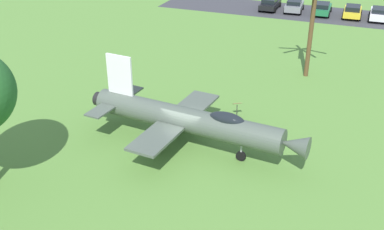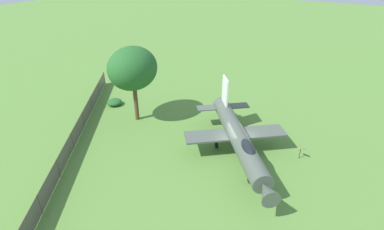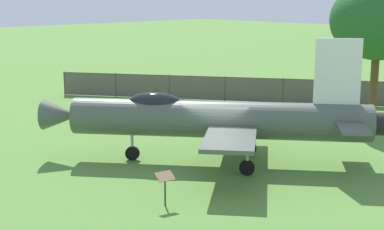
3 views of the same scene
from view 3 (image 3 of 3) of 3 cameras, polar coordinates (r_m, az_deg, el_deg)
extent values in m
plane|color=#568438|center=(24.21, 2.64, -4.76)|extent=(200.00, 200.00, 0.00)
cylinder|color=#4C564C|center=(23.75, 2.68, -0.44)|extent=(10.55, 8.73, 1.52)
cone|color=#4C564C|center=(25.19, -12.70, -0.01)|extent=(2.06, 2.01, 1.29)
cylinder|color=black|center=(24.08, 17.94, -0.84)|extent=(1.04, 1.09, 0.91)
ellipsoid|color=black|center=(23.99, -3.71, 1.24)|extent=(2.29, 2.07, 0.84)
cube|color=white|center=(23.47, 14.12, 4.16)|extent=(1.50, 1.22, 2.59)
cube|color=#4C564C|center=(21.27, 3.73, -2.44)|extent=(3.69, 3.98, 0.16)
cube|color=#4C564C|center=(26.23, 4.48, 0.29)|extent=(3.69, 3.98, 0.16)
cube|color=#4C564C|center=(22.24, 15.60, -1.32)|extent=(1.98, 2.10, 0.10)
cube|color=#4C564C|center=(25.46, 14.59, 0.37)|extent=(1.98, 2.10, 0.10)
cylinder|color=#A5A8AD|center=(24.51, -5.91, -2.17)|extent=(0.12, 0.12, 1.41)
cylinder|color=black|center=(24.69, -5.87, -3.76)|extent=(0.58, 0.51, 0.60)
cylinder|color=#A5A8AD|center=(22.46, 5.45, -3.46)|extent=(0.12, 0.12, 1.41)
cylinder|color=black|center=(22.66, 5.42, -5.18)|extent=(0.58, 0.51, 0.60)
cylinder|color=#A5A8AD|center=(25.29, 5.71, -1.72)|extent=(0.12, 0.12, 1.41)
cylinder|color=black|center=(25.47, 5.67, -3.27)|extent=(0.58, 0.51, 0.60)
cylinder|color=brown|center=(32.45, 17.43, 2.72)|extent=(0.42, 0.42, 4.15)
ellipsoid|color=#235B26|center=(32.12, 17.81, 8.89)|extent=(5.15, 4.51, 4.21)
cylinder|color=#4C4238|center=(37.65, 14.65, 2.13)|extent=(0.08, 0.08, 1.63)
cylinder|color=#4C4238|center=(37.66, 8.93, 2.37)|extent=(0.08, 0.08, 1.63)
cylinder|color=#4C4238|center=(38.05, 3.26, 2.60)|extent=(0.08, 0.08, 1.63)
cylinder|color=#4C4238|center=(38.80, -2.25, 2.79)|extent=(0.08, 0.08, 1.63)
cylinder|color=#4C4238|center=(39.89, -7.49, 2.94)|extent=(0.08, 0.08, 1.63)
cylinder|color=#4C4238|center=(41.30, -12.43, 3.07)|extent=(0.08, 0.08, 1.63)
cylinder|color=#4C4238|center=(37.54, 8.96, 3.53)|extent=(25.14, 16.64, 0.05)
cube|color=#59544C|center=(37.66, 8.93, 2.37)|extent=(25.12, 16.61, 1.57)
cylinder|color=#333333|center=(19.39, -2.66, -7.64)|extent=(0.06, 0.06, 0.90)
cube|color=olive|center=(19.21, -2.68, -6.04)|extent=(0.52, 0.68, 0.25)
camera|label=1|loc=(47.83, -9.67, 21.39)|focal=43.50mm
camera|label=2|loc=(38.34, -30.99, 22.96)|focal=28.06mm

